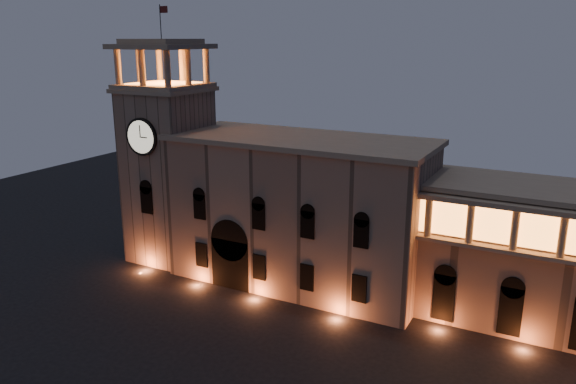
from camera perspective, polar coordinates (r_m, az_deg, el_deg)
The scene contains 3 objects.
ground at distance 51.98m, azimuth -8.32°, elevation -18.07°, with size 160.00×160.00×0.00m, color black.
government_building at distance 66.24m, azimuth 1.08°, elevation -1.95°, with size 30.80×12.80×17.60m.
clock_tower at distance 74.39m, azimuth -12.03°, elevation 2.62°, with size 9.80×9.80×32.40m.
Camera 1 is at (26.32, -34.56, 28.54)m, focal length 35.00 mm.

